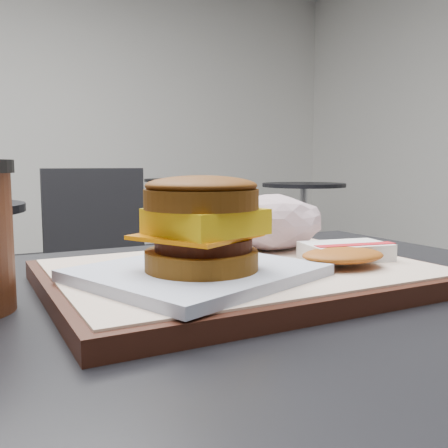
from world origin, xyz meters
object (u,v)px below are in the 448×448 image
at_px(crumpled_wrapper, 265,222).
at_px(hash_brown, 344,253).
at_px(serving_tray, 241,275).
at_px(breakfast_sandwich, 201,236).
at_px(neighbor_chair, 65,263).

bearing_deg(crumpled_wrapper, hash_brown, -78.10).
xyz_separation_m(serving_tray, breakfast_sandwich, (-0.06, -0.04, 0.05)).
relative_size(breakfast_sandwich, neighbor_chair, 0.27).
bearing_deg(serving_tray, breakfast_sandwich, -149.58).
relative_size(serving_tray, hash_brown, 3.02).
bearing_deg(neighbor_chair, hash_brown, -89.84).
height_order(breakfast_sandwich, neighbor_chair, breakfast_sandwich).
bearing_deg(neighbor_chair, crumpled_wrapper, -90.78).
height_order(breakfast_sandwich, hash_brown, breakfast_sandwich).
distance_m(breakfast_sandwich, hash_brown, 0.17).
height_order(serving_tray, neighbor_chair, neighbor_chair).
height_order(hash_brown, crumpled_wrapper, crumpled_wrapper).
distance_m(crumpled_wrapper, neighbor_chair, 1.51).
height_order(serving_tray, breakfast_sandwich, breakfast_sandwich).
bearing_deg(serving_tray, crumpled_wrapper, 44.98).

